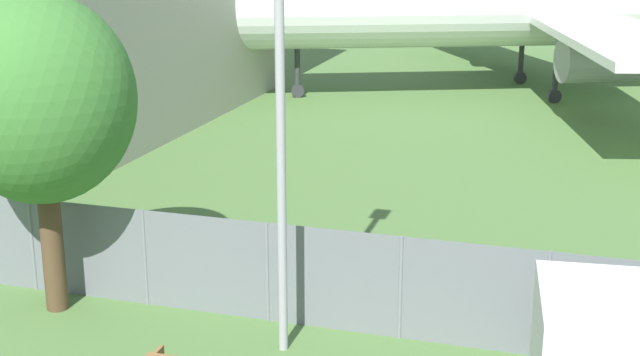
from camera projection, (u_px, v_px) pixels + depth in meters
perimeter_fence at (267, 272)px, 16.68m from camera, size 56.07×0.07×1.96m
airplane at (519, 3)px, 38.18m from camera, size 35.17×28.26×11.49m
tree_near_hangar at (40, 100)px, 16.32m from camera, size 3.55×3.55×6.13m
light_mast at (280, 68)px, 14.43m from camera, size 0.44×0.44×8.27m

